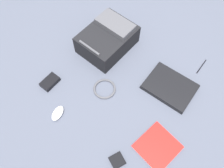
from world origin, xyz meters
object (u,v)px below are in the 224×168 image
book_comic (157,147)px  earbud_pouch (117,161)px  pen_black (202,66)px  cable_coil (105,89)px  laptop (170,87)px  power_brick (50,82)px  backpack (108,39)px  computer_mouse (58,113)px

book_comic → earbud_pouch: bearing=45.6°
pen_black → earbud_pouch: size_ratio=1.87×
cable_coil → pen_black: (-0.53, -0.48, -0.00)m
laptop → cable_coil: bearing=29.0°
cable_coil → power_brick: size_ratio=1.22×
cable_coil → power_brick: bearing=20.2°
backpack → pen_black: size_ratio=3.08×
computer_mouse → power_brick: same height
backpack → computer_mouse: backpack is taller
power_brick → earbud_pouch: size_ratio=1.62×
power_brick → pen_black: power_brick is taller
book_comic → pen_black: 0.69m
backpack → earbud_pouch: size_ratio=5.76×
computer_mouse → cable_coil: (-0.18, -0.30, -0.01)m
laptop → cable_coil: size_ratio=2.35×
backpack → book_comic: backpack is taller
cable_coil → computer_mouse: bearing=58.9°
power_brick → backpack: bearing=-113.3°
backpack → laptop: bearing=167.1°
computer_mouse → pen_black: bearing=-135.8°
cable_coil → backpack: bearing=-65.7°
cable_coil → power_brick: power_brick is taller
laptop → cable_coil: 0.44m
laptop → pen_black: 0.31m
book_comic → power_brick: 0.83m
laptop → computer_mouse: computer_mouse is taller
computer_mouse → pen_black: (-0.71, -0.78, -0.01)m
backpack → laptop: 0.56m
laptop → pen_black: size_ratio=2.49×
power_brick → earbud_pouch: (-0.65, 0.25, -0.01)m
book_comic → computer_mouse: computer_mouse is taller
pen_black → earbud_pouch: 0.90m
power_brick → computer_mouse: bearing=136.5°
book_comic → computer_mouse: size_ratio=2.66×
cable_coil → earbud_pouch: 0.48m
backpack → earbud_pouch: bearing=121.6°
power_brick → pen_black: 1.08m
book_comic → pen_black: (-0.06, -0.69, -0.01)m
pen_black → computer_mouse: bearing=47.7°
pen_black → earbud_pouch: bearing=74.4°
laptop → cable_coil: (0.39, 0.22, -0.01)m
book_comic → earbud_pouch: size_ratio=3.71×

